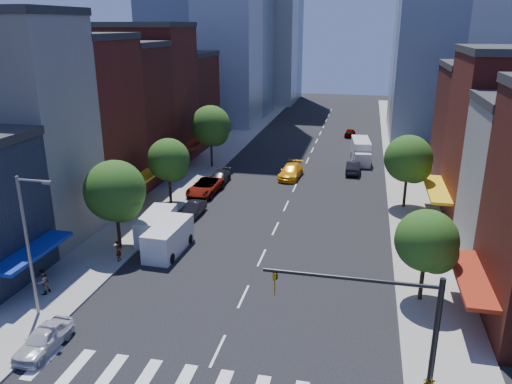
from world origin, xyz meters
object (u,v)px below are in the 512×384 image
at_px(taxi, 291,171).
at_px(box_truck, 361,151).
at_px(parked_car_front, 44,339).
at_px(traffic_car_far, 350,133).
at_px(pedestrian_near, 119,251).
at_px(parked_car_third, 205,187).
at_px(cargo_van_near, 156,226).
at_px(parked_car_second, 194,209).
at_px(pedestrian_far, 43,282).
at_px(cargo_van_far, 168,239).
at_px(traffic_car_oncoming, 353,167).
at_px(parked_car_rear, 219,178).

height_order(taxi, box_truck, box_truck).
xyz_separation_m(parked_car_front, traffic_car_far, (14.43, 60.54, -0.06)).
bearing_deg(box_truck, pedestrian_near, -122.78).
xyz_separation_m(parked_car_third, cargo_van_near, (-0.39, -12.08, 0.31)).
bearing_deg(parked_car_front, parked_car_third, 90.23).
relative_size(parked_car_second, cargo_van_near, 0.72).
xyz_separation_m(taxi, box_truck, (7.91, 9.31, 0.57)).
bearing_deg(pedestrian_far, parked_car_second, 174.74).
distance_m(traffic_car_far, pedestrian_near, 51.98).
distance_m(parked_car_front, taxi, 36.72).
height_order(box_truck, pedestrian_near, box_truck).
relative_size(parked_car_second, cargo_van_far, 0.70).
bearing_deg(parked_car_third, box_truck, 49.94).
bearing_deg(traffic_car_oncoming, traffic_car_far, -86.08).
relative_size(parked_car_front, pedestrian_far, 2.25).
relative_size(parked_car_front, cargo_van_far, 0.73).
bearing_deg(pedestrian_near, parked_car_third, -5.82).
bearing_deg(cargo_van_near, traffic_car_far, 67.85).
distance_m(parked_car_front, parked_car_rear, 31.80).
distance_m(box_truck, pedestrian_far, 44.52).
height_order(parked_car_third, parked_car_rear, parked_car_third).
xyz_separation_m(box_truck, pedestrian_far, (-20.00, -39.77, -0.31)).
distance_m(cargo_van_far, box_truck, 34.79).
height_order(parked_car_front, parked_car_second, parked_car_front).
height_order(parked_car_second, box_truck, box_truck).
xyz_separation_m(parked_car_second, pedestrian_near, (-2.31, -10.64, 0.31)).
bearing_deg(pedestrian_near, cargo_van_near, -13.02).
xyz_separation_m(parked_car_third, pedestrian_near, (-1.40, -16.85, 0.15)).
bearing_deg(taxi, pedestrian_near, -106.55).
height_order(parked_car_second, cargo_van_far, cargo_van_far).
bearing_deg(cargo_van_near, parked_car_second, 73.17).
bearing_deg(pedestrian_far, parked_car_rear, -177.91).
height_order(parked_car_front, traffic_car_oncoming, traffic_car_oncoming).
bearing_deg(parked_car_second, box_truck, 58.19).
distance_m(parked_car_second, cargo_van_far, 8.22).
distance_m(cargo_van_far, traffic_car_oncoming, 29.28).
distance_m(parked_car_rear, cargo_van_far, 18.46).
bearing_deg(cargo_van_near, pedestrian_near, -106.28).
bearing_deg(taxi, box_truck, 54.07).
height_order(taxi, pedestrian_far, pedestrian_far).
bearing_deg(parked_car_third, cargo_van_near, -89.09).
distance_m(parked_car_front, box_truck, 47.93).
bearing_deg(parked_car_rear, pedestrian_far, -100.58).
relative_size(cargo_van_near, box_truck, 0.74).
bearing_deg(parked_car_rear, parked_car_front, -92.60).
bearing_deg(cargo_van_near, parked_car_third, 83.82).
bearing_deg(parked_car_rear, parked_car_third, -96.89).
relative_size(parked_car_rear, pedestrian_near, 2.94).
xyz_separation_m(parked_car_third, box_truck, (16.01, 17.27, 0.56)).
xyz_separation_m(parked_car_second, pedestrian_far, (-4.91, -16.28, 0.41)).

